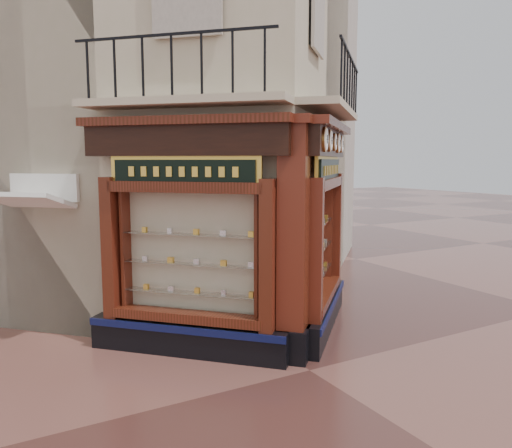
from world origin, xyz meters
TOP-DOWN VIEW (x-y plane):
  - ground at (0.00, 0.00)m, footprint 80.00×80.00m
  - main_building at (0.00, 6.16)m, footprint 11.31×11.31m
  - neighbour_left at (-2.47, 8.63)m, footprint 11.31×11.31m
  - neighbour_right at (2.47, 8.63)m, footprint 11.31×11.31m
  - shopfront_left at (-1.41, 1.57)m, footprint 2.86×2.86m
  - shopfront_right at (1.41, 1.57)m, footprint 2.86×2.86m
  - corner_pilaster at (0.00, 0.50)m, footprint 0.85×0.85m
  - balcony at (0.00, 1.49)m, footprint 5.94×2.97m
  - clock_a at (0.59, 0.49)m, footprint 0.33×0.33m
  - clock_b at (1.03, 0.92)m, footprint 0.31×0.31m
  - clock_c at (1.51, 1.40)m, footprint 0.27×0.27m
  - clock_d at (1.93, 1.83)m, footprint 0.31×0.31m
  - clock_e at (2.35, 2.24)m, footprint 0.29×0.29m
  - awning at (-3.63, 3.43)m, footprint 1.61×1.61m
  - signboard_left at (-1.46, 1.51)m, footprint 1.90×1.90m
  - signboard_right at (1.46, 1.51)m, footprint 2.00×2.00m

SIDE VIEW (x-z plane):
  - ground at x=0.00m, z-range 0.00..0.00m
  - awning at x=-3.63m, z-range -0.17..0.17m
  - corner_pilaster at x=0.00m, z-range -0.04..3.94m
  - shopfront_left at x=-1.41m, z-range -0.01..3.97m
  - shopfront_right at x=1.41m, z-range -0.01..3.97m
  - signboard_right at x=1.46m, z-range 2.83..3.37m
  - signboard_left at x=-1.46m, z-range 2.85..3.35m
  - clock_a at x=0.59m, z-range 3.41..3.83m
  - clock_d at x=1.93m, z-range 3.42..3.82m
  - clock_b at x=1.03m, z-range 3.43..3.81m
  - clock_c at x=1.51m, z-range 3.45..3.79m
  - clock_e at x=2.35m, z-range 3.44..3.80m
  - balcony at x=0.00m, z-range 3.70..4.73m
  - neighbour_left at x=-2.47m, z-range 0.00..11.00m
  - neighbour_right at x=2.47m, z-range 0.00..11.00m
  - main_building at x=0.00m, z-range 0.00..12.00m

